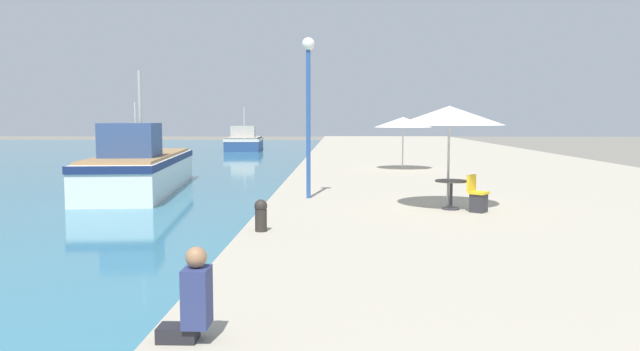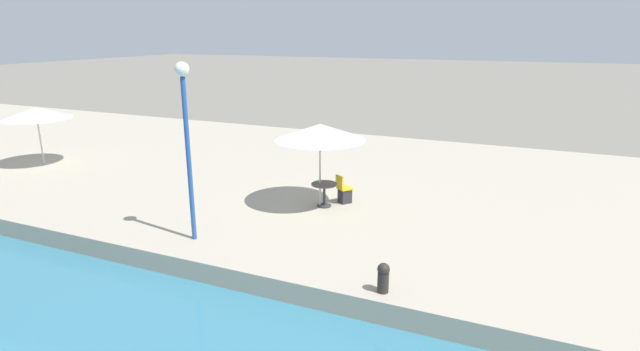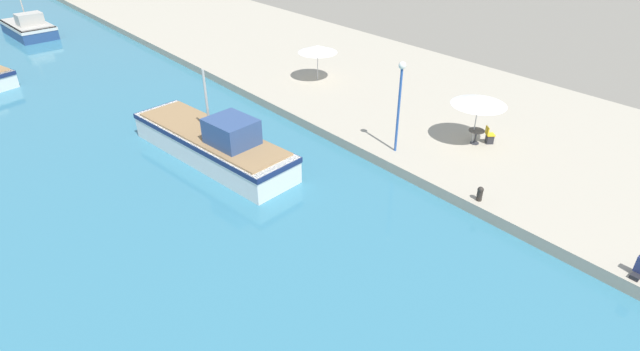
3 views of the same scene
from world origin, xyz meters
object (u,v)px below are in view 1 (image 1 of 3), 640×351
fishing_boat_mid (136,146)px  lamppost (308,90)px  cafe_umbrella_pink (449,116)px  person_at_quay (193,300)px  cafe_table (451,188)px  cafe_chair_left (478,199)px  cafe_umbrella_white (403,122)px  fishing_boat_near (140,168)px  fishing_boat_far (244,142)px  mooring_bollard (261,214)px

fishing_boat_mid → lamppost: bearing=-78.0°
cafe_umbrella_pink → person_at_quay: 10.66m
cafe_umbrella_pink → cafe_table: cafe_umbrella_pink is taller
person_at_quay → cafe_chair_left: bearing=61.7°
cafe_umbrella_white → cafe_chair_left: bearing=-87.6°
fishing_boat_near → fishing_boat_far: (-0.80, 31.33, -0.16)m
fishing_boat_mid → cafe_table: fishing_boat_mid is taller
fishing_boat_mid → fishing_boat_far: bearing=40.2°
cafe_umbrella_pink → person_at_quay: size_ratio=2.79×
fishing_boat_near → mooring_bollard: fishing_boat_near is taller
cafe_umbrella_white → lamppost: lamppost is taller
fishing_boat_mid → person_at_quay: fishing_boat_mid is taller
fishing_boat_near → mooring_bollard: bearing=-68.2°
cafe_umbrella_white → cafe_table: bearing=-90.1°
fishing_boat_near → fishing_boat_mid: bearing=102.2°
cafe_table → cafe_chair_left: 0.75m
fishing_boat_mid → cafe_chair_left: 35.53m
cafe_umbrella_white → cafe_table: size_ratio=3.27×
cafe_umbrella_pink → lamppost: bearing=151.1°
lamppost → cafe_umbrella_white: bearing=70.2°
cafe_table → lamppost: (-3.70, 2.13, 2.56)m
fishing_boat_far → lamppost: (7.62, -37.31, 2.86)m
fishing_boat_mid → mooring_bollard: fishing_boat_mid is taller
cafe_chair_left → person_at_quay: size_ratio=0.92×
mooring_bollard → lamppost: size_ratio=0.14×
cafe_chair_left → mooring_bollard: bearing=-23.0°
cafe_umbrella_pink → person_at_quay: cafe_umbrella_pink is taller
fishing_boat_mid → cafe_chair_left: (18.48, -30.35, 0.05)m
cafe_chair_left → mooring_bollard: size_ratio=1.39×
person_at_quay → mooring_bollard: size_ratio=1.51×
fishing_boat_near → mooring_bollard: (6.12, -11.33, -0.05)m
cafe_umbrella_pink → mooring_bollard: bearing=-142.4°
fishing_boat_near → fishing_boat_far: bearing=84.9°
fishing_boat_mid → cafe_table: (17.91, -29.91, 0.26)m
cafe_table → cafe_chair_left: bearing=-37.7°
cafe_table → mooring_bollard: cafe_table is taller
cafe_table → lamppost: bearing=150.1°
person_at_quay → lamppost: bearing=87.1°
cafe_table → person_at_quay: person_at_quay is taller
fishing_boat_near → cafe_chair_left: 14.00m
cafe_table → mooring_bollard: size_ratio=1.22×
fishing_boat_far → lamppost: bearing=-82.0°
cafe_umbrella_pink → cafe_umbrella_white: 12.38m
cafe_umbrella_white → fishing_boat_mid: bearing=135.8°
cafe_chair_left → cafe_table: bearing=-90.0°
cafe_umbrella_pink → cafe_chair_left: size_ratio=3.02×
cafe_chair_left → person_at_quay: person_at_quay is taller
cafe_umbrella_white → person_at_quay: size_ratio=2.65×
cafe_chair_left → mooring_bollard: 5.69m
fishing_boat_near → cafe_chair_left: size_ratio=11.42×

